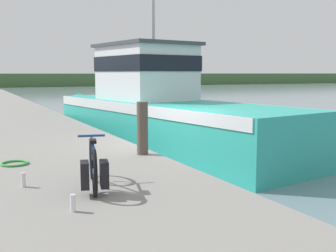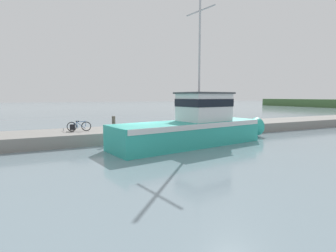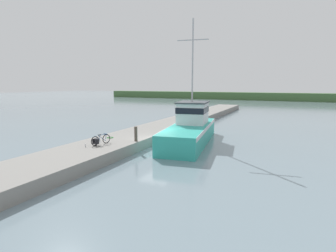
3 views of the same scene
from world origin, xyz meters
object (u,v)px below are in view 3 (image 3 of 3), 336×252
object	(u,v)px
fishing_boat_main	(191,128)
mooring_post	(136,134)
water_bottle_by_bike	(95,140)
bicycle_touring	(99,140)
water_bottle_on_curb	(85,145)

from	to	relation	value
fishing_boat_main	mooring_post	size ratio (longest dim) A/B	11.56
fishing_boat_main	mooring_post	xyz separation A→B (m)	(-2.71, -5.20, 0.07)
fishing_boat_main	water_bottle_by_bike	world-z (taller)	fishing_boat_main
mooring_post	water_bottle_by_bike	distance (m)	3.21
mooring_post	water_bottle_by_bike	size ratio (longest dim) A/B	5.06
fishing_boat_main	water_bottle_by_bike	size ratio (longest dim) A/B	58.43
mooring_post	water_bottle_by_bike	xyz separation A→B (m)	(-2.71, -1.67, -0.47)
fishing_boat_main	bicycle_touring	world-z (taller)	fishing_boat_main
water_bottle_on_curb	water_bottle_by_bike	size ratio (longest dim) A/B	1.00
mooring_post	water_bottle_on_curb	world-z (taller)	mooring_post
fishing_boat_main	bicycle_touring	xyz separation A→B (m)	(-4.47, -7.50, -0.16)
bicycle_touring	mooring_post	distance (m)	2.90
water_bottle_on_curb	fishing_boat_main	bearing A→B (deg)	59.22
water_bottle_on_curb	water_bottle_by_bike	world-z (taller)	same
water_bottle_by_bike	fishing_boat_main	bearing A→B (deg)	51.71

